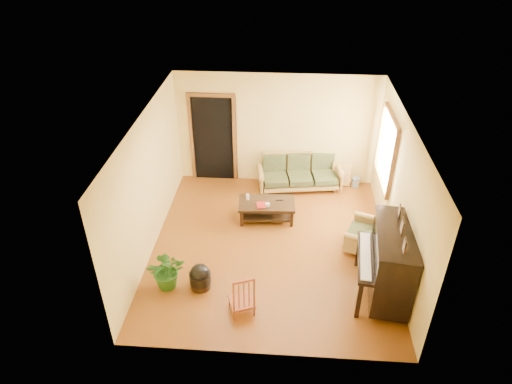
# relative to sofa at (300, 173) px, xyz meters

# --- Properties ---
(floor) EXTENTS (5.00, 5.00, 0.00)m
(floor) POSITION_rel_sofa_xyz_m (-0.57, -2.14, -0.40)
(floor) COLOR #5C2C0C
(floor) RESTS_ON ground
(doorway) EXTENTS (1.08, 0.16, 2.05)m
(doorway) POSITION_rel_sofa_xyz_m (-2.02, 0.34, 0.62)
(doorway) COLOR black
(doorway) RESTS_ON floor
(window) EXTENTS (0.12, 1.36, 1.46)m
(window) POSITION_rel_sofa_xyz_m (1.64, -0.84, 1.10)
(window) COLOR white
(window) RESTS_ON right_wall
(sofa) EXTENTS (1.97, 1.06, 0.81)m
(sofa) POSITION_rel_sofa_xyz_m (0.00, 0.00, 0.00)
(sofa) COLOR #A17D3B
(sofa) RESTS_ON floor
(coffee_table) EXTENTS (1.18, 0.69, 0.42)m
(coffee_table) POSITION_rel_sofa_xyz_m (-0.69, -1.26, -0.19)
(coffee_table) COLOR black
(coffee_table) RESTS_ON floor
(armchair) EXTENTS (0.97, 0.99, 0.78)m
(armchair) POSITION_rel_sofa_xyz_m (1.20, -2.06, -0.01)
(armchair) COLOR #A17D3B
(armchair) RESTS_ON floor
(piano) EXTENTS (1.02, 1.55, 1.29)m
(piano) POSITION_rel_sofa_xyz_m (1.44, -3.25, 0.24)
(piano) COLOR black
(piano) RESTS_ON floor
(footstool) EXTENTS (0.38, 0.38, 0.35)m
(footstool) POSITION_rel_sofa_xyz_m (-1.72, -3.33, -0.23)
(footstool) COLOR black
(footstool) RESTS_ON floor
(red_chair) EXTENTS (0.50, 0.52, 0.81)m
(red_chair) POSITION_rel_sofa_xyz_m (-0.96, -3.82, 0.00)
(red_chair) COLOR maroon
(red_chair) RESTS_ON floor
(leaning_frame) EXTENTS (0.44, 0.15, 0.58)m
(leaning_frame) POSITION_rel_sofa_xyz_m (0.97, 0.21, -0.11)
(leaning_frame) COLOR gold
(leaning_frame) RESTS_ON floor
(ceramic_crock) EXTENTS (0.24, 0.24, 0.23)m
(ceramic_crock) POSITION_rel_sofa_xyz_m (1.30, 0.18, -0.29)
(ceramic_crock) COLOR #2E518C
(ceramic_crock) RESTS_ON floor
(potted_plant) EXTENTS (0.75, 0.69, 0.72)m
(potted_plant) POSITION_rel_sofa_xyz_m (-2.27, -3.34, -0.04)
(potted_plant) COLOR #245518
(potted_plant) RESTS_ON floor
(book) EXTENTS (0.22, 0.27, 0.02)m
(book) POSITION_rel_sofa_xyz_m (-0.89, -1.41, 0.03)
(book) COLOR maroon
(book) RESTS_ON coffee_table
(candle) EXTENTS (0.08, 0.08, 0.12)m
(candle) POSITION_rel_sofa_xyz_m (-1.09, -1.18, 0.07)
(candle) COLOR white
(candle) RESTS_ON coffee_table
(glass_jar) EXTENTS (0.11, 0.11, 0.06)m
(glass_jar) POSITION_rel_sofa_xyz_m (-0.67, -1.39, 0.05)
(glass_jar) COLOR silver
(glass_jar) RESTS_ON coffee_table
(remote) EXTENTS (0.16, 0.05, 0.02)m
(remote) POSITION_rel_sofa_xyz_m (-0.43, -1.17, 0.02)
(remote) COLOR black
(remote) RESTS_ON coffee_table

